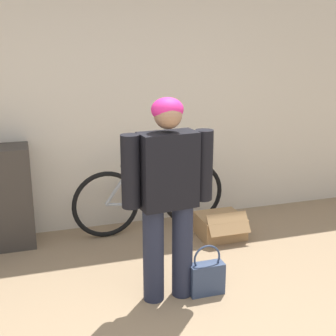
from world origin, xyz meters
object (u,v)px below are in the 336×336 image
object	(u,v)px
person	(168,189)
cardboard_box	(220,226)
bicycle	(151,197)
handbag	(207,277)

from	to	relation	value
person	cardboard_box	xyz separation A→B (m)	(0.86, 0.94, -0.78)
person	cardboard_box	size ratio (longest dim) A/B	3.24
bicycle	cardboard_box	world-z (taller)	bicycle
cardboard_box	bicycle	bearing A→B (deg)	149.81
bicycle	handbag	bearing A→B (deg)	-89.80
person	bicycle	distance (m)	1.43
bicycle	handbag	xyz separation A→B (m)	(0.08, -1.36, -0.22)
person	cardboard_box	world-z (taller)	person
handbag	cardboard_box	bearing A→B (deg)	60.85
person	handbag	xyz separation A→B (m)	(0.31, -0.05, -0.75)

